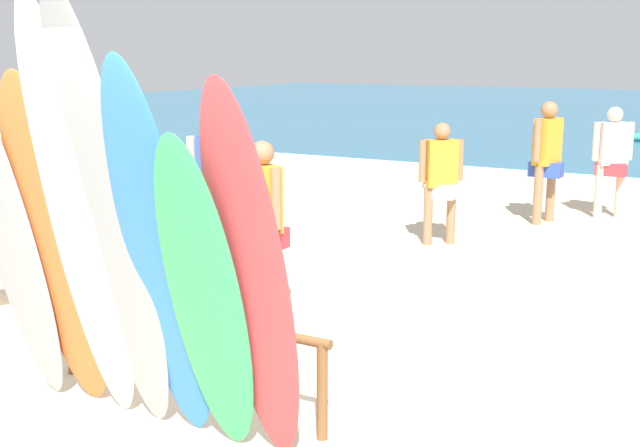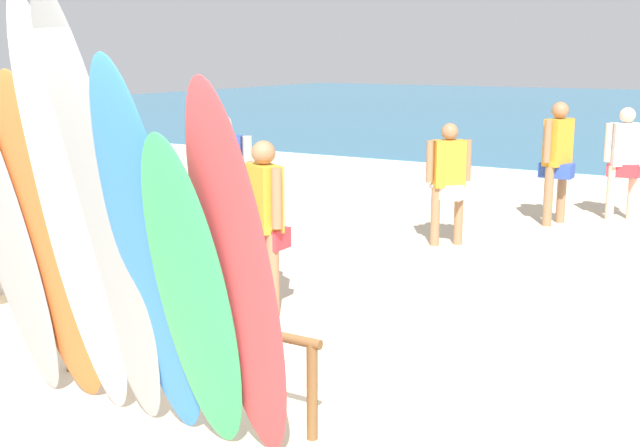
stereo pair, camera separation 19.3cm
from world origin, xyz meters
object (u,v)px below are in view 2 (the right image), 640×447
object	(u,v)px
surfboard_rack	(177,332)
beachgoer_near_rack	(264,215)
beachgoer_midbeach	(223,181)
surfboard_green_5	(194,301)
surfboard_red_6	(239,282)
surfboard_blue_4	(149,259)
beachgoer_by_water	(448,175)
surfboard_white_2	(72,219)
surfboard_grey_0	(6,236)
beach_chair_red	(146,229)
surfboard_orange_1	(51,246)
beach_chair_blue	(7,257)
beachgoer_photographing	(624,155)
beachgoer_strolling	(557,154)
surfboard_grey_3	(101,221)
beach_chair_striped	(130,253)

from	to	relation	value
surfboard_rack	beachgoer_near_rack	world-z (taller)	beachgoer_near_rack
beachgoer_midbeach	surfboard_green_5	bearing A→B (deg)	-82.23
surfboard_red_6	beachgoer_midbeach	size ratio (longest dim) A/B	1.35
surfboard_red_6	surfboard_blue_4	bearing A→B (deg)	-174.24
surfboard_rack	beachgoer_midbeach	size ratio (longest dim) A/B	1.31
surfboard_red_6	beachgoer_by_water	bearing A→B (deg)	103.05
beachgoer_near_rack	beachgoer_midbeach	world-z (taller)	beachgoer_midbeach
surfboard_white_2	beachgoer_midbeach	world-z (taller)	surfboard_white_2
surfboard_grey_0	beach_chair_red	size ratio (longest dim) A/B	2.91
surfboard_blue_4	beachgoer_midbeach	distance (m)	4.11
surfboard_orange_1	surfboard_green_5	distance (m)	1.24
beachgoer_by_water	surfboard_blue_4	bearing A→B (deg)	52.70
surfboard_grey_0	beachgoer_midbeach	size ratio (longest dim) A/B	1.39
surfboard_white_2	surfboard_red_6	world-z (taller)	surfboard_white_2
surfboard_red_6	beach_chair_blue	xyz separation A→B (m)	(-3.92, 1.50, -0.71)
surfboard_rack	surfboard_red_6	world-z (taller)	surfboard_red_6
beachgoer_photographing	surfboard_grey_0	bearing A→B (deg)	-142.08
surfboard_orange_1	surfboard_red_6	world-z (taller)	surfboard_orange_1
surfboard_orange_1	surfboard_rack	bearing A→B (deg)	36.56
surfboard_red_6	beachgoer_strolling	bearing A→B (deg)	94.35
surfboard_grey_0	beach_chair_blue	bearing A→B (deg)	147.46
surfboard_green_5	beachgoer_strolling	size ratio (longest dim) A/B	1.19
surfboard_blue_4	beachgoer_photographing	size ratio (longest dim) A/B	1.51
surfboard_blue_4	beachgoer_strolling	bearing A→B (deg)	85.60
surfboard_red_6	beach_chair_red	world-z (taller)	surfboard_red_6
surfboard_grey_0	surfboard_red_6	xyz separation A→B (m)	(1.88, 0.04, -0.04)
surfboard_grey_3	beachgoer_photographing	bearing A→B (deg)	86.56
surfboard_green_5	beachgoer_photographing	size ratio (longest dim) A/B	1.26
surfboard_white_2	surfboard_grey_3	xyz separation A→B (m)	(0.27, -0.02, 0.02)
surfboard_rack	surfboard_grey_3	xyz separation A→B (m)	(-0.03, -0.61, 0.88)
beach_chair_blue	beach_chair_red	bearing A→B (deg)	89.74
beachgoer_midbeach	beachgoer_photographing	size ratio (longest dim) A/B	1.07
surfboard_grey_3	beachgoer_near_rack	distance (m)	2.66
surfboard_white_2	beachgoer_by_water	size ratio (longest dim) A/B	1.82
surfboard_grey_0	beach_chair_striped	size ratio (longest dim) A/B	2.93
surfboard_orange_1	surfboard_grey_3	xyz separation A→B (m)	(0.55, -0.09, 0.24)
surfboard_white_2	beach_chair_blue	xyz separation A→B (m)	(-2.68, 1.54, -0.93)
surfboard_orange_1	beach_chair_red	world-z (taller)	surfboard_orange_1
beachgoer_near_rack	beach_chair_red	distance (m)	2.23
beachgoer_near_rack	beachgoer_photographing	distance (m)	6.45
surfboard_grey_3	beachgoer_by_water	xyz separation A→B (m)	(-0.15, 5.90, -0.50)
surfboard_grey_0	beach_chair_red	world-z (taller)	surfboard_grey_0
surfboard_grey_0	beachgoer_strolling	xyz separation A→B (m)	(1.60, 7.82, -0.19)
surfboard_orange_1	beachgoer_midbeach	distance (m)	3.66
surfboard_rack	beachgoer_photographing	bearing A→B (deg)	80.19
surfboard_green_5	beach_chair_red	bearing A→B (deg)	134.69
surfboard_blue_4	surfboard_red_6	bearing A→B (deg)	1.53
beachgoer_near_rack	beachgoer_by_water	xyz separation A→B (m)	(0.45, 3.35, -0.04)
surfboard_white_2	beachgoer_by_water	bearing A→B (deg)	88.93
beachgoer_strolling	surfboard_blue_4	bearing A→B (deg)	14.05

